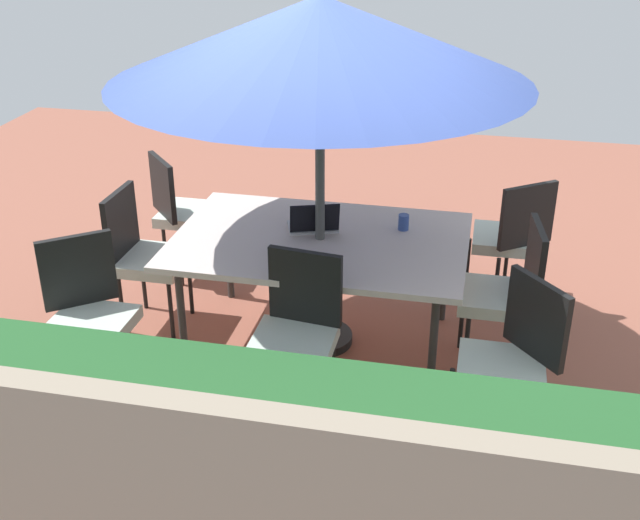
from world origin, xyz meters
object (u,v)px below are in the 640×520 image
object	(u,v)px
dining_table	(320,245)
patio_umbrella	(320,41)
chair_northwest	(511,358)
laptop	(313,224)
chair_east	(144,252)
chair_northeast	(87,311)
chair_southeast	(183,209)
chair_north	(296,330)
chair_west	(507,289)
cup	(404,222)
chair_southwest	(511,234)

from	to	relation	value
dining_table	patio_umbrella	size ratio (longest dim) A/B	0.75
chair_northwest	laptop	world-z (taller)	laptop
chair_east	chair_northeast	bearing A→B (deg)	-179.36
chair_southeast	chair_east	size ratio (longest dim) A/B	1.00
chair_southeast	chair_northeast	distance (m)	1.61
chair_north	chair_northwest	size ratio (longest dim) A/B	1.00
chair_west	chair_northeast	world-z (taller)	same
patio_umbrella	chair_east	bearing A→B (deg)	0.02
patio_umbrella	cup	distance (m)	1.32
chair_northwest	chair_northeast	bearing A→B (deg)	-129.83
chair_northeast	laptop	distance (m)	1.52
chair_east	dining_table	bearing A→B (deg)	-89.49
dining_table	chair_northeast	xyz separation A→B (m)	(1.23, 0.83, -0.17)
chair_east	chair_southwest	size ratio (longest dim) A/B	1.00
chair_east	laptop	world-z (taller)	laptop
chair_northwest	laptop	size ratio (longest dim) A/B	2.55
chair_west	chair_northwest	distance (m)	0.79
chair_east	chair_northeast	distance (m)	0.83
chair_west	chair_southwest	xyz separation A→B (m)	(-0.02, -0.85, 0.00)
chair_east	laptop	bearing A→B (deg)	-83.78
patio_umbrella	chair_north	distance (m)	1.66
chair_north	chair_northeast	bearing A→B (deg)	-170.09
patio_umbrella	chair_southeast	distance (m)	2.08
dining_table	chair_southeast	bearing A→B (deg)	-32.09
laptop	chair_west	bearing A→B (deg)	154.20
chair_north	chair_southwest	distance (m)	1.99
chair_west	laptop	xyz separation A→B (m)	(1.27, -0.14, 0.27)
chair_west	laptop	bearing A→B (deg)	-103.57
dining_table	chair_southwest	bearing A→B (deg)	-146.04
dining_table	chair_north	bearing A→B (deg)	92.24
patio_umbrella	chair_north	world-z (taller)	patio_umbrella
dining_table	chair_southeast	world-z (taller)	chair_southeast
patio_umbrella	chair_southeast	xyz separation A→B (m)	(1.25, -0.78, -1.46)
patio_umbrella	chair_west	distance (m)	1.89
chair_east	chair_southwest	world-z (taller)	same
dining_table	chair_northeast	distance (m)	1.49
patio_umbrella	laptop	world-z (taller)	patio_umbrella
chair_southwest	chair_northeast	bearing A→B (deg)	-2.74
patio_umbrella	laptop	distance (m)	1.20
dining_table	patio_umbrella	bearing A→B (deg)	0.00
chair_west	cup	bearing A→B (deg)	-118.96
dining_table	chair_west	xyz separation A→B (m)	(-1.20, 0.02, -0.17)
patio_umbrella	chair_east	size ratio (longest dim) A/B	2.54
chair_east	chair_southwest	bearing A→B (deg)	-70.95
chair_north	chair_southwest	size ratio (longest dim) A/B	1.00
dining_table	cup	xyz separation A→B (m)	(-0.50, -0.25, 0.10)
chair_northwest	chair_west	bearing A→B (deg)	141.36
patio_umbrella	chair_north	xyz separation A→B (m)	(-0.03, 0.77, -1.46)
chair_west	chair_northwest	xyz separation A→B (m)	(-0.02, 0.79, 0.00)
chair_northeast	chair_northwest	xyz separation A→B (m)	(-2.45, -0.02, 0.00)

